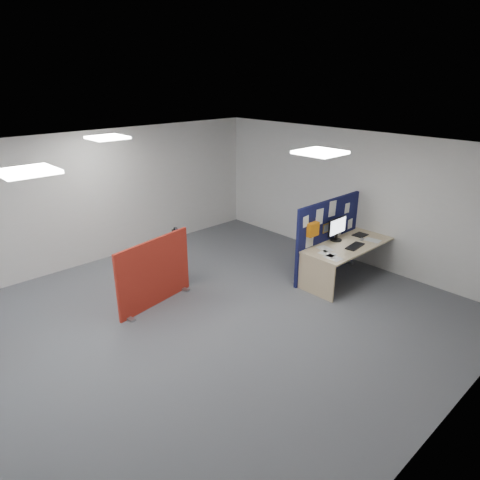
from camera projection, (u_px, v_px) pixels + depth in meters
floor at (174, 337)px, 6.47m from camera, size 9.00×9.00×0.00m
ceiling at (163, 158)px, 5.49m from camera, size 9.00×7.00×0.02m
wall_back at (67, 203)px, 8.37m from camera, size 9.00×0.02×2.70m
wall_front at (405, 374)px, 3.60m from camera, size 9.00×0.02×2.70m
wall_right at (350, 196)px, 8.85m from camera, size 0.02×7.00×2.70m
ceiling_lights at (156, 151)px, 6.17m from camera, size 4.10×4.10×0.04m
navy_divider at (327, 238)px, 8.24m from camera, size 1.85×0.30×1.53m
main_desk at (345, 251)px, 8.15m from camera, size 1.99×0.88×0.73m
monitor_main at (337, 228)px, 8.12m from camera, size 0.53×0.22×0.46m
keyboard at (355, 246)px, 7.90m from camera, size 0.47×0.23×0.02m
mouse at (362, 239)px, 8.22m from camera, size 0.11×0.08×0.03m
paper_tray at (360, 235)px, 8.47m from camera, size 0.28×0.22×0.01m
red_divider at (155, 273)px, 7.21m from camera, size 1.56×0.33×1.18m
office_chair at (172, 252)px, 8.12m from camera, size 0.64×0.61×0.97m
desk_papers at (340, 250)px, 7.77m from camera, size 1.50×0.70×0.00m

